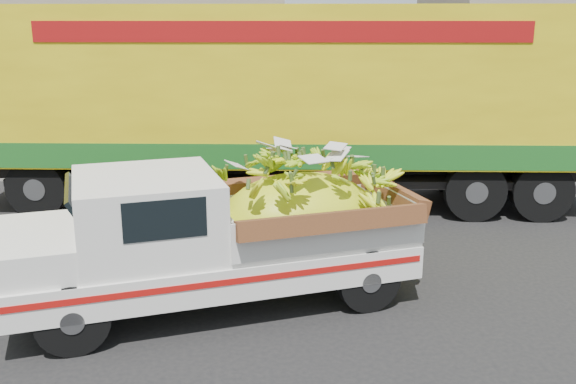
{
  "coord_description": "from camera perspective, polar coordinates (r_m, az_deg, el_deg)",
  "views": [
    {
      "loc": [
        -0.63,
        -7.94,
        3.57
      ],
      "look_at": [
        0.12,
        0.64,
        1.23
      ],
      "focal_mm": 40.0,
      "sensor_mm": 36.0,
      "label": 1
    }
  ],
  "objects": [
    {
      "name": "curb",
      "position": [
        15.12,
        -2.48,
        1.83
      ],
      "size": [
        60.0,
        0.25,
        0.15
      ],
      "primitive_type": "cube",
      "color": "gray",
      "rests_on": "ground"
    },
    {
      "name": "sidewalk",
      "position": [
        17.17,
        -2.8,
        3.43
      ],
      "size": [
        60.0,
        4.0,
        0.14
      ],
      "primitive_type": "cube",
      "color": "gray",
      "rests_on": "ground"
    },
    {
      "name": "building_left",
      "position": [
        23.89,
        -23.46,
        11.41
      ],
      "size": [
        18.0,
        6.0,
        5.0
      ],
      "primitive_type": "cube",
      "color": "gray",
      "rests_on": "ground"
    },
    {
      "name": "pickup_truck",
      "position": [
        8.21,
        -4.1,
        -3.46
      ],
      "size": [
        5.3,
        2.91,
        1.76
      ],
      "rotation": [
        0.0,
        0.0,
        0.23
      ],
      "color": "black",
      "rests_on": "ground"
    },
    {
      "name": "semi_trailer",
      "position": [
        12.37,
        -0.29,
        8.49
      ],
      "size": [
        12.04,
        3.84,
        3.8
      ],
      "rotation": [
        0.0,
        0.0,
        -0.11
      ],
      "color": "black",
      "rests_on": "ground"
    },
    {
      "name": "ground",
      "position": [
        8.73,
        -0.42,
        -8.92
      ],
      "size": [
        100.0,
        100.0,
        0.0
      ],
      "primitive_type": "plane",
      "color": "black",
      "rests_on": "ground"
    }
  ]
}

